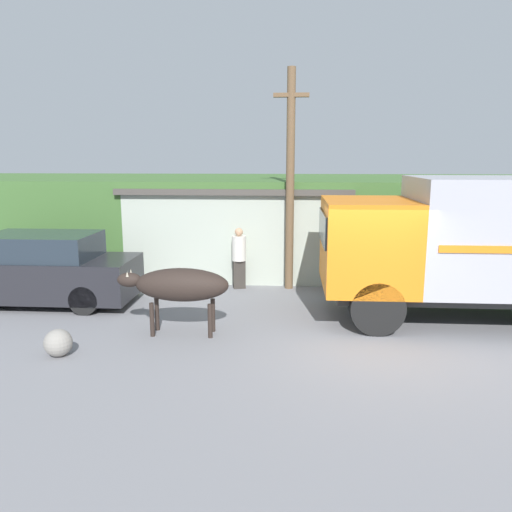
{
  "coord_description": "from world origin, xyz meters",
  "views": [
    {
      "loc": [
        -1.48,
        -9.27,
        3.46
      ],
      "look_at": [
        -2.18,
        0.73,
        1.47
      ],
      "focal_mm": 35.0,
      "sensor_mm": 36.0,
      "label": 1
    }
  ],
  "objects_px": {
    "cargo_truck": "(477,242)",
    "utility_pole": "(290,177)",
    "parked_suv": "(39,270)",
    "brown_cow": "(180,285)",
    "pedestrian_on_hill": "(239,256)",
    "roadside_rock": "(58,343)"
  },
  "relations": [
    {
      "from": "brown_cow",
      "to": "roadside_rock",
      "type": "relative_size",
      "value": 4.49
    },
    {
      "from": "parked_suv",
      "to": "roadside_rock",
      "type": "bearing_deg",
      "value": -60.39
    },
    {
      "from": "parked_suv",
      "to": "cargo_truck",
      "type": "bearing_deg",
      "value": -4.96
    },
    {
      "from": "cargo_truck",
      "to": "parked_suv",
      "type": "distance_m",
      "value": 9.95
    },
    {
      "from": "brown_cow",
      "to": "cargo_truck",
      "type": "bearing_deg",
      "value": 18.49
    },
    {
      "from": "pedestrian_on_hill",
      "to": "utility_pole",
      "type": "bearing_deg",
      "value": 168.44
    },
    {
      "from": "pedestrian_on_hill",
      "to": "brown_cow",
      "type": "bearing_deg",
      "value": 62.11
    },
    {
      "from": "pedestrian_on_hill",
      "to": "utility_pole",
      "type": "xyz_separation_m",
      "value": [
        1.33,
        0.09,
        2.07
      ]
    },
    {
      "from": "cargo_truck",
      "to": "utility_pole",
      "type": "distance_m",
      "value": 4.78
    },
    {
      "from": "utility_pole",
      "to": "roadside_rock",
      "type": "height_order",
      "value": "utility_pole"
    },
    {
      "from": "brown_cow",
      "to": "parked_suv",
      "type": "relative_size",
      "value": 0.48
    },
    {
      "from": "brown_cow",
      "to": "parked_suv",
      "type": "xyz_separation_m",
      "value": [
        -3.81,
        1.85,
        -0.18
      ]
    },
    {
      "from": "cargo_truck",
      "to": "brown_cow",
      "type": "bearing_deg",
      "value": -164.81
    },
    {
      "from": "cargo_truck",
      "to": "roadside_rock",
      "type": "xyz_separation_m",
      "value": [
        -7.98,
        -2.57,
        -1.47
      ]
    },
    {
      "from": "cargo_truck",
      "to": "roadside_rock",
      "type": "bearing_deg",
      "value": -158.94
    },
    {
      "from": "parked_suv",
      "to": "utility_pole",
      "type": "xyz_separation_m",
      "value": [
        5.95,
        1.85,
        2.14
      ]
    },
    {
      "from": "roadside_rock",
      "to": "brown_cow",
      "type": "bearing_deg",
      "value": 33.9
    },
    {
      "from": "brown_cow",
      "to": "pedestrian_on_hill",
      "type": "bearing_deg",
      "value": 84.03
    },
    {
      "from": "cargo_truck",
      "to": "utility_pole",
      "type": "xyz_separation_m",
      "value": [
        -3.94,
        2.41,
        1.23
      ]
    },
    {
      "from": "pedestrian_on_hill",
      "to": "roadside_rock",
      "type": "bearing_deg",
      "value": 45.63
    },
    {
      "from": "brown_cow",
      "to": "pedestrian_on_hill",
      "type": "height_order",
      "value": "pedestrian_on_hill"
    },
    {
      "from": "parked_suv",
      "to": "utility_pole",
      "type": "height_order",
      "value": "utility_pole"
    }
  ]
}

